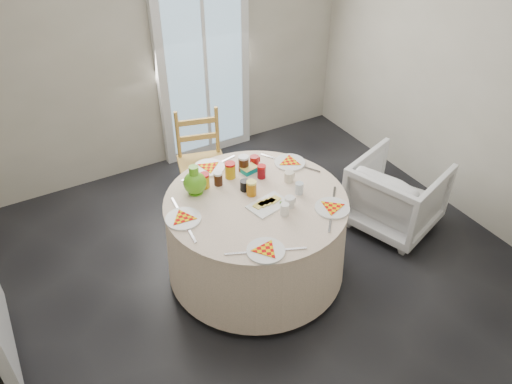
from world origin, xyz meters
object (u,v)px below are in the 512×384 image
table (256,236)px  wooden_chair (202,164)px  armchair (397,189)px  green_pitcher (194,177)px

table → wooden_chair: (0.01, 1.00, 0.09)m
armchair → green_pitcher: size_ratio=3.21×
armchair → green_pitcher: green_pitcher is taller
table → green_pitcher: size_ratio=6.22×
green_pitcher → armchair: bearing=-23.9°
wooden_chair → armchair: (1.36, -1.11, -0.08)m
table → green_pitcher: (-0.35, 0.30, 0.49)m
green_pitcher → wooden_chair: bearing=52.1°
table → wooden_chair: 1.01m
armchair → wooden_chair: bearing=32.2°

